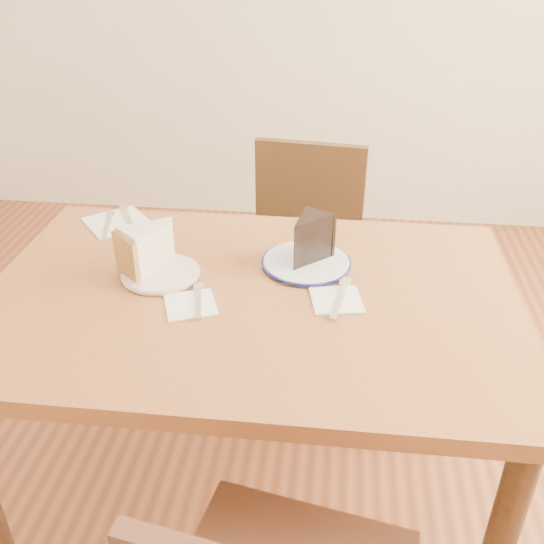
# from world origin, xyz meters

# --- Properties ---
(ground) EXTENTS (4.00, 4.00, 0.00)m
(ground) POSITION_xyz_m (0.00, 0.00, 0.00)
(ground) COLOR #4D2514
(ground) RESTS_ON ground
(table) EXTENTS (1.20, 0.80, 0.75)m
(table) POSITION_xyz_m (0.00, 0.00, 0.65)
(table) COLOR #5C3219
(table) RESTS_ON ground
(chair_far) EXTENTS (0.47, 0.47, 0.86)m
(chair_far) POSITION_xyz_m (0.08, 0.58, 0.48)
(chair_far) COLOR black
(chair_far) RESTS_ON ground
(plate_cream) EXTENTS (0.18, 0.18, 0.01)m
(plate_cream) POSITION_xyz_m (-0.22, 0.05, 0.76)
(plate_cream) COLOR silver
(plate_cream) RESTS_ON table
(plate_navy) EXTENTS (0.21, 0.21, 0.01)m
(plate_navy) POSITION_xyz_m (0.12, 0.14, 0.76)
(plate_navy) COLOR white
(plate_navy) RESTS_ON table
(carrot_cake) EXTENTS (0.15, 0.15, 0.10)m
(carrot_cake) POSITION_xyz_m (-0.24, 0.07, 0.81)
(carrot_cake) COLOR white
(carrot_cake) RESTS_ON plate_cream
(chocolate_cake) EXTENTS (0.12, 0.14, 0.10)m
(chocolate_cake) POSITION_xyz_m (0.12, 0.14, 0.81)
(chocolate_cake) COLOR black
(chocolate_cake) RESTS_ON plate_navy
(napkin_cream) EXTENTS (0.14, 0.14, 0.00)m
(napkin_cream) POSITION_xyz_m (-0.12, -0.07, 0.75)
(napkin_cream) COLOR white
(napkin_cream) RESTS_ON table
(napkin_navy) EXTENTS (0.13, 0.13, 0.00)m
(napkin_navy) POSITION_xyz_m (0.19, -0.01, 0.75)
(napkin_navy) COLOR white
(napkin_navy) RESTS_ON table
(napkin_spare) EXTENTS (0.22, 0.22, 0.00)m
(napkin_spare) POSITION_xyz_m (-0.41, 0.31, 0.75)
(napkin_spare) COLOR white
(napkin_spare) RESTS_ON table
(fork_cream) EXTENTS (0.04, 0.14, 0.00)m
(fork_cream) POSITION_xyz_m (-0.11, -0.06, 0.76)
(fork_cream) COLOR silver
(fork_cream) RESTS_ON napkin_cream
(knife_navy) EXTENTS (0.04, 0.17, 0.00)m
(knife_navy) POSITION_xyz_m (0.20, -0.01, 0.76)
(knife_navy) COLOR silver
(knife_navy) RESTS_ON napkin_navy
(fork_spare) EXTENTS (0.08, 0.13, 0.00)m
(fork_spare) POSITION_xyz_m (-0.40, 0.34, 0.76)
(fork_spare) COLOR silver
(fork_spare) RESTS_ON napkin_spare
(knife_spare) EXTENTS (0.05, 0.16, 0.00)m
(knife_spare) POSITION_xyz_m (-0.43, 0.28, 0.76)
(knife_spare) COLOR silver
(knife_spare) RESTS_ON napkin_spare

